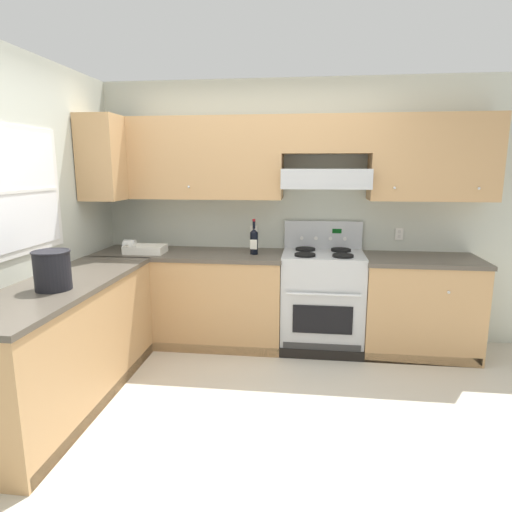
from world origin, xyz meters
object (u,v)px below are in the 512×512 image
object	(u,v)px
bowl	(145,250)
bucket	(52,269)
stove	(322,299)
paper_towel_roll	(130,245)
wine_bottle	(254,240)

from	to	relation	value
bowl	bucket	distance (m)	1.32
bowl	stove	bearing A→B (deg)	3.33
bowl	bucket	xyz separation A→B (m)	(-0.14, -1.31, 0.11)
stove	bowl	xyz separation A→B (m)	(-1.69, -0.10, 0.46)
bucket	paper_towel_roll	xyz separation A→B (m)	(-0.05, 1.39, -0.08)
wine_bottle	paper_towel_roll	xyz separation A→B (m)	(-1.23, 0.01, -0.07)
bowl	bucket	bearing A→B (deg)	-96.18
stove	paper_towel_roll	distance (m)	1.95
stove	paper_towel_roll	size ratio (longest dim) A/B	10.46
bucket	paper_towel_roll	distance (m)	1.40
stove	wine_bottle	size ratio (longest dim) A/B	3.58
stove	wine_bottle	bearing A→B (deg)	-177.56
stove	bucket	size ratio (longest dim) A/B	4.50
paper_towel_roll	bowl	bearing A→B (deg)	-24.01
stove	bowl	world-z (taller)	stove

